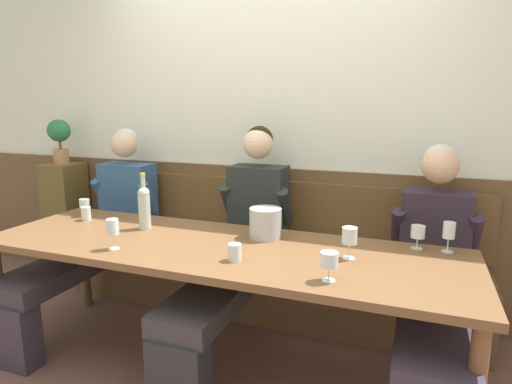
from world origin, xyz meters
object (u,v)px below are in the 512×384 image
object	(u,v)px
dining_table	(217,257)
water_tumbler_right	(235,252)
wine_glass_center_rear	(329,260)
person_center_right_seat	(434,270)
water_tumbler_left	(86,214)
wine_glass_near_bucket	(350,237)
wine_glass_by_bottle	(85,204)
wall_bench	(261,274)
person_right_seat	(240,240)
wine_glass_right_end	(418,233)
wine_glass_center_front	(113,228)
wine_bottle_amber_mid	(144,206)
wine_glass_left_end	(449,232)
ice_bucket	(265,223)
potted_plant	(59,137)
person_center_left_seat	(99,226)

from	to	relation	value
dining_table	water_tumbler_right	world-z (taller)	water_tumbler_right
water_tumbler_right	wine_glass_center_rear	bearing A→B (deg)	-9.78
person_center_right_seat	water_tumbler_left	xyz separation A→B (m)	(-2.15, -0.18, 0.16)
wine_glass_near_bucket	water_tumbler_left	size ratio (longest dim) A/B	1.78
wine_glass_center_rear	water_tumbler_right	distance (m)	0.49
dining_table	wine_glass_by_bottle	distance (m)	1.14
wall_bench	person_right_seat	size ratio (longest dim) A/B	2.22
wine_glass_right_end	wine_glass_near_bucket	size ratio (longest dim) A/B	0.79
wall_bench	water_tumbler_right	size ratio (longest dim) A/B	34.84
wine_glass_right_end	dining_table	bearing A→B (deg)	-162.27
wall_bench	wine_glass_center_front	world-z (taller)	wall_bench
person_center_right_seat	wine_bottle_amber_mid	xyz separation A→B (m)	(-1.67, -0.21, 0.25)
dining_table	wine_glass_left_end	bearing A→B (deg)	15.59
wall_bench	water_tumbler_right	world-z (taller)	wall_bench
ice_bucket	potted_plant	distance (m)	2.09
wall_bench	person_right_seat	world-z (taller)	person_right_seat
ice_bucket	wine_glass_center_rear	size ratio (longest dim) A/B	1.40
ice_bucket	wine_glass_center_front	bearing A→B (deg)	-145.08
wine_glass_by_bottle	potted_plant	xyz separation A→B (m)	(-0.68, 0.51, 0.40)
wall_bench	wine_glass_left_end	world-z (taller)	wall_bench
person_center_left_seat	person_center_right_seat	distance (m)	2.21
ice_bucket	water_tumbler_right	size ratio (longest dim) A/B	2.16
wall_bench	ice_bucket	world-z (taller)	wall_bench
person_center_left_seat	wine_glass_center_front	xyz separation A→B (m)	(0.62, -0.59, 0.22)
wall_bench	wine_glass_center_rear	distance (m)	1.30
wine_bottle_amber_mid	wine_glass_center_front	distance (m)	0.39
person_center_left_seat	wine_glass_right_end	distance (m)	2.13
person_center_left_seat	wine_glass_near_bucket	world-z (taller)	person_center_left_seat
wall_bench	wine_glass_left_end	size ratio (longest dim) A/B	18.61
wine_glass_by_bottle	person_center_right_seat	bearing A→B (deg)	2.56
person_right_seat	water_tumbler_right	bearing A→B (deg)	-69.57
wall_bench	wine_bottle_amber_mid	size ratio (longest dim) A/B	8.54
dining_table	wine_glass_center_front	size ratio (longest dim) A/B	16.17
wine_glass_by_bottle	water_tumbler_right	distance (m)	1.36
person_center_right_seat	water_tumbler_right	bearing A→B (deg)	-151.06
wall_bench	wine_glass_left_end	bearing A→B (deg)	-17.95
ice_bucket	wine_bottle_amber_mid	world-z (taller)	wine_bottle_amber_mid
wall_bench	ice_bucket	bearing A→B (deg)	-67.26
person_right_seat	wine_glass_near_bucket	xyz separation A→B (m)	(0.72, -0.31, 0.19)
ice_bucket	wine_glass_center_rear	bearing A→B (deg)	-46.43
wine_glass_left_end	person_center_left_seat	bearing A→B (deg)	179.68
water_tumbler_right	wall_bench	bearing A→B (deg)	101.80
wine_glass_right_end	water_tumbler_right	distance (m)	0.98
person_right_seat	person_center_right_seat	bearing A→B (deg)	-1.05
wall_bench	person_right_seat	bearing A→B (deg)	-92.31
wine_glass_right_end	wine_glass_center_rear	distance (m)	0.69
wine_glass_by_bottle	potted_plant	size ratio (longest dim) A/B	0.33
dining_table	wall_bench	bearing A→B (deg)	90.00
person_center_left_seat	wine_glass_left_end	distance (m)	2.28
wine_glass_center_rear	wine_glass_left_end	bearing A→B (deg)	49.63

